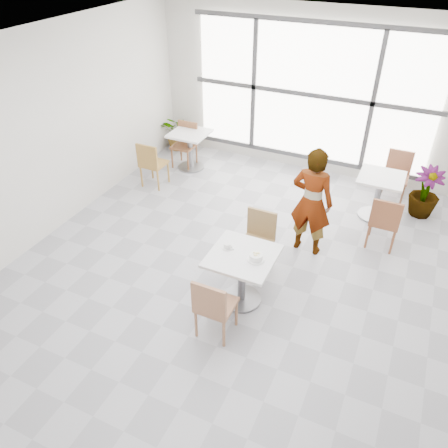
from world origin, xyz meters
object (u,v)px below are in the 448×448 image
at_px(chair_far, 258,237).
at_px(bg_chair_left_near, 151,162).
at_px(bg_chair_right_far, 397,172).
at_px(plant_left, 178,132).
at_px(plant_right, 425,192).
at_px(bg_chair_left_far, 186,141).
at_px(oatmeal_bowl, 256,257).
at_px(bg_chair_right_near, 385,220).
at_px(bg_table_right, 379,191).
at_px(bg_table_left, 190,145).
at_px(chair_near, 213,305).
at_px(person, 312,202).
at_px(coffee_cup, 227,246).
at_px(main_table, 242,269).

height_order(chair_far, bg_chair_left_near, same).
height_order(bg_chair_right_far, plant_left, bg_chair_right_far).
bearing_deg(bg_chair_left_near, plant_right, -166.66).
distance_m(bg_chair_left_far, bg_chair_right_far, 3.98).
height_order(oatmeal_bowl, bg_chair_left_near, bg_chair_left_near).
bearing_deg(plant_left, chair_far, -44.69).
bearing_deg(bg_chair_right_near, bg_chair_left_near, -1.88).
xyz_separation_m(bg_table_right, bg_chair_right_far, (0.19, 0.75, 0.01)).
height_order(chair_far, bg_table_left, chair_far).
distance_m(chair_near, person, 2.19).
bearing_deg(bg_table_left, chair_near, -57.96).
distance_m(person, plant_right, 2.31).
height_order(chair_far, bg_table_right, chair_far).
distance_m(chair_far, oatmeal_bowl, 0.86).
distance_m(bg_table_left, bg_chair_right_near, 3.98).
xyz_separation_m(person, bg_chair_right_far, (0.97, 2.10, -0.33)).
distance_m(bg_chair_left_near, bg_chair_right_near, 4.11).
xyz_separation_m(coffee_cup, plant_left, (-2.81, 3.63, -0.40)).
xyz_separation_m(bg_chair_left_near, bg_chair_left_far, (0.13, 1.06, 0.00)).
bearing_deg(person, plant_left, -29.61).
bearing_deg(person, bg_table_right, -116.82).
bearing_deg(main_table, chair_near, -95.39).
bearing_deg(bg_table_right, bg_chair_left_near, -169.68).
relative_size(bg_chair_left_near, bg_chair_right_near, 1.00).
height_order(coffee_cup, bg_table_left, coffee_cup).
xyz_separation_m(bg_table_left, plant_right, (4.32, 0.13, -0.06)).
bearing_deg(bg_chair_left_near, bg_chair_right_near, 178.12).
height_order(bg_chair_left_far, bg_chair_right_near, same).
xyz_separation_m(person, bg_table_right, (0.78, 1.34, -0.34)).
xyz_separation_m(oatmeal_bowl, person, (0.28, 1.43, 0.03)).
xyz_separation_m(main_table, bg_chair_right_far, (1.43, 3.51, -0.02)).
bearing_deg(chair_far, bg_chair_left_near, 153.33).
bearing_deg(bg_chair_right_far, bg_chair_left_far, -174.17).
relative_size(chair_far, coffee_cup, 5.47).
distance_m(bg_table_left, bg_chair_left_far, 0.18).
bearing_deg(bg_chair_right_near, main_table, 52.72).
xyz_separation_m(main_table, bg_chair_left_far, (-2.53, 3.11, -0.02)).
bearing_deg(bg_chair_left_far, oatmeal_bowl, -49.08).
xyz_separation_m(coffee_cup, bg_chair_left_near, (-2.43, 2.00, -0.28)).
bearing_deg(chair_far, bg_table_left, 135.65).
height_order(bg_table_left, bg_chair_left_far, bg_chair_left_far).
bearing_deg(bg_chair_right_far, chair_far, -118.55).
bearing_deg(coffee_cup, main_table, -10.93).
height_order(bg_table_right, bg_chair_right_far, bg_chair_right_far).
distance_m(bg_chair_right_far, plant_left, 4.47).
height_order(bg_table_right, plant_right, plant_right).
height_order(main_table, bg_chair_right_near, bg_chair_right_near).
xyz_separation_m(bg_chair_right_far, plant_right, (0.51, -0.37, -0.07)).
relative_size(main_table, bg_chair_right_near, 0.92).
relative_size(chair_near, bg_table_right, 1.16).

